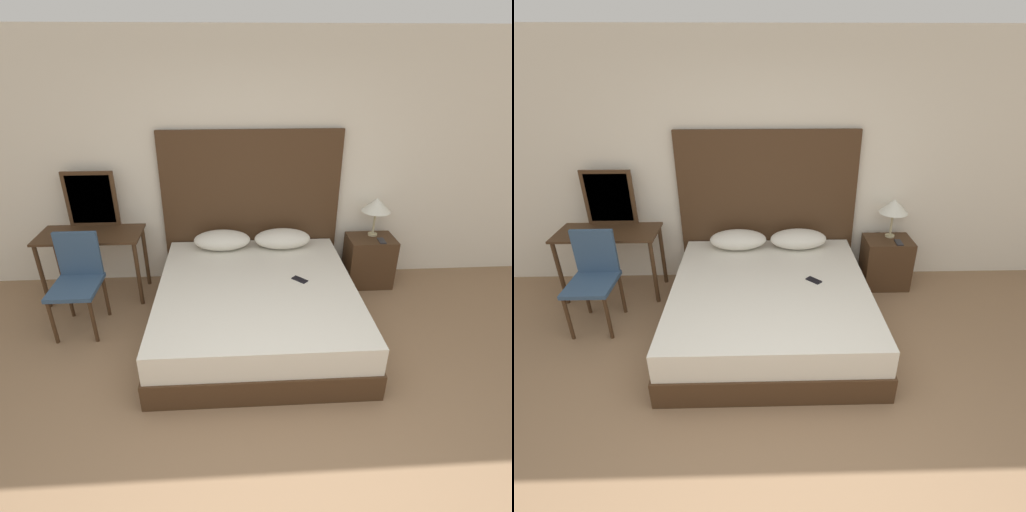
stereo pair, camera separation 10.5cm
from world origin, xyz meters
The scene contains 13 objects.
ground_plane centered at (0.00, 0.00, 0.00)m, with size 16.00×16.00×0.00m, color #8C6B4C.
wall_back centered at (0.00, 2.68, 1.35)m, with size 10.00×0.06×2.70m.
bed centered at (-0.04, 1.57, 0.25)m, with size 1.88×2.02×0.50m.
headboard centered at (-0.04, 2.60, 0.87)m, with size 1.98×0.05×1.74m.
pillow_left centered at (-0.38, 2.36, 0.60)m, with size 0.62×0.34×0.21m.
pillow_right centered at (0.29, 2.36, 0.60)m, with size 0.62×0.34×0.21m.
phone_on_bed centered at (0.38, 1.62, 0.50)m, with size 0.16×0.16×0.01m.
nightstand centered at (1.31, 2.36, 0.29)m, with size 0.52×0.38×0.59m.
table_lamp centered at (1.34, 2.43, 0.94)m, with size 0.32×0.32×0.44m.
phone_on_nightstand centered at (1.39, 2.26, 0.59)m, with size 0.08×0.15×0.01m.
vanity_desk centered at (-1.76, 2.27, 0.63)m, with size 1.07×0.50×0.75m.
vanity_mirror centered at (-1.76, 2.50, 1.06)m, with size 0.54×0.03×0.60m.
chair centered at (-1.75, 1.74, 0.54)m, with size 0.43×0.49×0.94m.
Camera 1 is at (-0.24, -1.66, 2.46)m, focal length 28.00 mm.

